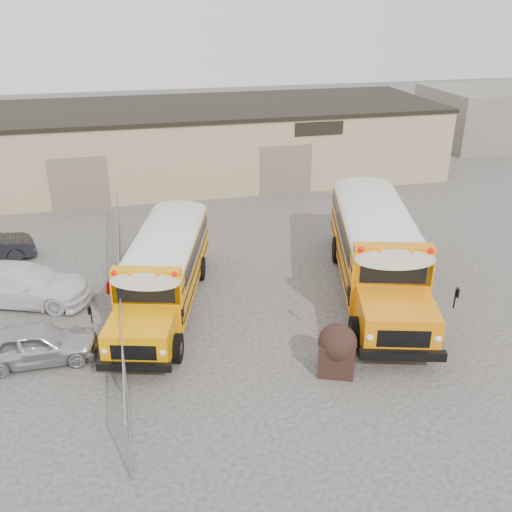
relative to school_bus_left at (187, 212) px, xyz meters
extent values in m
plane|color=#3C3937|center=(2.74, -8.73, -1.64)|extent=(120.00, 120.00, 0.00)
cube|color=tan|center=(2.74, 11.27, 0.61)|extent=(30.00, 10.00, 4.50)
cube|color=black|center=(2.74, 11.27, 2.91)|extent=(30.20, 10.20, 0.25)
cube|color=black|center=(8.74, 6.25, 2.26)|extent=(3.00, 0.08, 0.80)
cube|color=#6E614E|center=(-5.26, 6.25, -0.14)|extent=(3.20, 0.08, 3.00)
cube|color=#6E614E|center=(6.74, 6.25, -0.14)|extent=(3.20, 0.08, 3.00)
cylinder|color=#92949A|center=(-3.26, -14.73, -0.74)|extent=(0.07, 0.07, 1.80)
cylinder|color=#92949A|center=(-3.26, -11.73, -0.74)|extent=(0.07, 0.07, 1.80)
cylinder|color=#92949A|center=(-3.26, -8.73, -0.74)|extent=(0.07, 0.07, 1.80)
cylinder|color=#92949A|center=(-3.26, -5.73, -0.74)|extent=(0.07, 0.07, 1.80)
cylinder|color=#92949A|center=(-3.26, -2.73, -0.74)|extent=(0.07, 0.07, 1.80)
cylinder|color=#92949A|center=(-3.26, 0.27, -0.74)|extent=(0.07, 0.07, 1.80)
cylinder|color=#92949A|center=(-3.26, 3.27, -0.74)|extent=(0.07, 0.07, 1.80)
cylinder|color=#92949A|center=(-3.26, -5.73, 0.14)|extent=(0.05, 18.00, 0.05)
cylinder|color=#92949A|center=(-3.26, -5.73, -1.59)|extent=(0.05, 18.00, 0.05)
cube|color=#92949A|center=(-3.26, -5.73, -0.74)|extent=(0.02, 18.00, 1.70)
cube|color=gray|center=(26.74, 15.27, 0.56)|extent=(10.00, 8.00, 4.40)
cube|color=#FF9801|center=(0.11, 0.40, -0.17)|extent=(4.26, 7.64, 1.96)
cube|color=#FF9801|center=(-1.15, -4.11, -0.60)|extent=(2.59, 2.59, 1.10)
cube|color=black|center=(-0.86, -3.08, 0.38)|extent=(1.90, 0.58, 0.72)
cube|color=silver|center=(0.11, 0.40, 0.96)|extent=(4.28, 7.71, 0.38)
cube|color=#FF9801|center=(-0.80, -2.86, 0.99)|extent=(2.38, 1.09, 0.34)
sphere|color=#E50705|center=(-1.83, -2.81, 1.10)|extent=(0.19, 0.19, 0.19)
sphere|color=#E50705|center=(0.11, -3.35, 1.10)|extent=(0.19, 0.19, 0.19)
sphere|color=orange|center=(-1.30, -2.95, 1.10)|extent=(0.19, 0.19, 0.19)
sphere|color=orange|center=(-0.43, -3.20, 1.10)|extent=(0.19, 0.19, 0.19)
cube|color=black|center=(-1.45, -5.19, -1.03)|extent=(2.31, 0.83, 0.27)
cube|color=black|center=(1.11, 3.96, -1.03)|extent=(2.31, 0.82, 0.27)
cube|color=black|center=(0.11, 0.40, -0.24)|extent=(4.26, 7.51, 0.06)
cube|color=black|center=(0.19, 0.68, 0.38)|extent=(3.98, 6.54, 0.59)
cylinder|color=black|center=(-2.22, -3.70, -1.15)|extent=(0.53, 1.03, 0.99)
cylinder|color=black|center=(-0.03, -4.31, -1.15)|extent=(0.53, 1.03, 0.99)
cylinder|color=black|center=(-0.59, 2.11, -1.15)|extent=(0.53, 1.03, 0.99)
cylinder|color=black|center=(1.60, 1.50, -1.15)|extent=(0.53, 1.03, 0.99)
cylinder|color=#BF0505|center=(-2.12, -1.55, -0.05)|extent=(0.17, 0.52, 0.54)
cube|color=orange|center=(8.94, 0.82, 0.09)|extent=(4.99, 8.94, 2.29)
cube|color=orange|center=(7.46, -4.46, -0.42)|extent=(3.03, 3.03, 1.29)
cube|color=black|center=(7.80, -3.25, 0.73)|extent=(2.23, 0.68, 0.84)
cube|color=silver|center=(8.94, 0.82, 1.40)|extent=(5.01, 9.02, 0.45)
cube|color=orange|center=(7.87, -3.00, 1.43)|extent=(2.79, 1.28, 0.40)
sphere|color=#E50705|center=(6.67, -2.93, 1.57)|extent=(0.22, 0.22, 0.22)
sphere|color=#E50705|center=(8.93, -3.57, 1.57)|extent=(0.22, 0.22, 0.22)
sphere|color=orange|center=(7.29, -3.11, 1.57)|extent=(0.22, 0.22, 0.22)
sphere|color=orange|center=(8.31, -3.39, 1.57)|extent=(0.22, 0.22, 0.22)
cube|color=black|center=(7.10, -5.73, -0.93)|extent=(2.70, 0.98, 0.31)
cube|color=black|center=(10.11, 4.98, -0.93)|extent=(2.70, 0.96, 0.31)
cube|color=black|center=(8.94, 0.82, 0.00)|extent=(4.98, 8.79, 0.07)
cube|color=black|center=(9.03, 1.14, 0.73)|extent=(4.66, 7.65, 0.69)
cylinder|color=black|center=(6.21, -3.98, -1.06)|extent=(0.62, 1.20, 1.16)
cylinder|color=black|center=(8.77, -4.70, -1.06)|extent=(0.62, 1.20, 1.16)
cylinder|color=black|center=(8.12, 2.82, -1.06)|extent=(0.62, 1.20, 1.16)
cylinder|color=black|center=(10.68, 2.10, -1.06)|extent=(0.62, 1.20, 1.16)
cube|color=black|center=(3.32, -11.57, -1.08)|extent=(1.43, 1.37, 1.13)
sphere|color=black|center=(3.32, -11.57, -0.57)|extent=(1.25, 1.25, 1.25)
imported|color=#B5B5BA|center=(-6.09, -8.77, -0.97)|extent=(3.95, 1.60, 1.35)
imported|color=white|center=(-7.00, -4.39, -0.87)|extent=(5.71, 3.82, 1.54)
camera|label=1|loc=(-2.69, -25.79, 9.41)|focal=40.00mm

